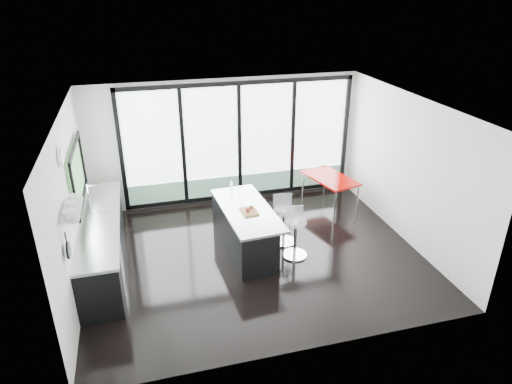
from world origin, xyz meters
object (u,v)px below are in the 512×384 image
object	(u,v)px
island	(244,229)
red_table	(329,191)
bar_stool_near	(295,238)
bar_stool_far	(284,225)

from	to	relation	value
island	red_table	world-z (taller)	island
bar_stool_near	red_table	size ratio (longest dim) A/B	0.57
bar_stool_near	red_table	bearing A→B (deg)	54.74
bar_stool_far	red_table	world-z (taller)	bar_stool_far
red_table	bar_stool_far	bearing A→B (deg)	-139.64
island	red_table	distance (m)	2.65
bar_stool_near	island	bearing A→B (deg)	154.36
bar_stool_near	bar_stool_far	xyz separation A→B (m)	(-0.05, 0.51, 0.01)
bar_stool_far	red_table	size ratio (longest dim) A/B	0.58
island	red_table	xyz separation A→B (m)	(2.31, 1.31, -0.09)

